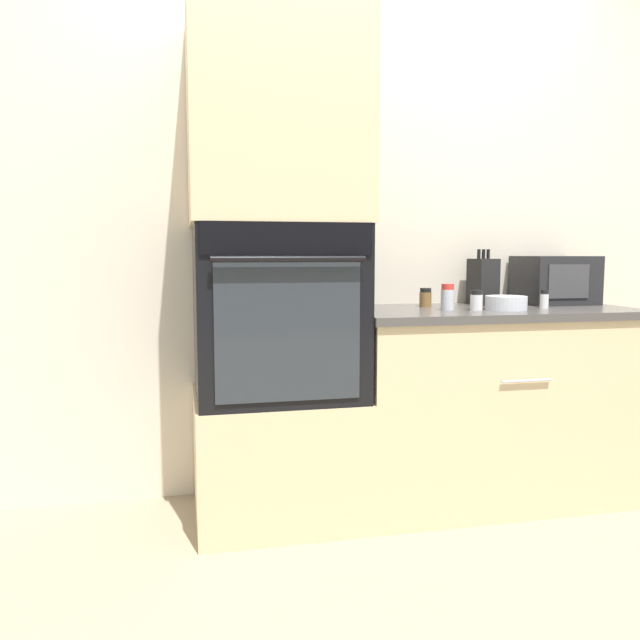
% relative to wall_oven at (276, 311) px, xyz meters
% --- Properties ---
extents(ground_plane, '(12.00, 12.00, 0.00)m').
position_rel_wall_oven_xyz_m(ground_plane, '(0.34, -0.30, -0.88)').
color(ground_plane, gray).
extents(wall_back, '(8.00, 0.05, 2.50)m').
position_rel_wall_oven_xyz_m(wall_back, '(0.34, 0.33, 0.37)').
color(wall_back, beige).
rests_on(wall_back, ground_plane).
extents(oven_cabinet_base, '(0.69, 0.60, 0.53)m').
position_rel_wall_oven_xyz_m(oven_cabinet_base, '(-0.00, 0.00, -0.61)').
color(oven_cabinet_base, beige).
rests_on(oven_cabinet_base, ground_plane).
extents(wall_oven, '(0.66, 0.64, 0.70)m').
position_rel_wall_oven_xyz_m(wall_oven, '(0.00, 0.00, 0.00)').
color(wall_oven, black).
rests_on(wall_oven, oven_cabinet_base).
extents(oven_cabinet_upper, '(0.69, 0.60, 0.85)m').
position_rel_wall_oven_xyz_m(oven_cabinet_upper, '(-0.00, 0.00, 0.77)').
color(oven_cabinet_upper, beige).
rests_on(oven_cabinet_upper, wall_oven).
extents(counter_unit, '(1.28, 0.63, 0.87)m').
position_rel_wall_oven_xyz_m(counter_unit, '(0.97, 0.00, -0.44)').
color(counter_unit, beige).
rests_on(counter_unit, ground_plane).
extents(microwave, '(0.33, 0.29, 0.23)m').
position_rel_wall_oven_xyz_m(microwave, '(1.38, 0.15, 0.11)').
color(microwave, '#232326').
rests_on(microwave, counter_unit).
extents(knife_block, '(0.10, 0.16, 0.26)m').
position_rel_wall_oven_xyz_m(knife_block, '(1.02, 0.18, 0.10)').
color(knife_block, black).
rests_on(knife_block, counter_unit).
extents(bowl, '(0.18, 0.18, 0.06)m').
position_rel_wall_oven_xyz_m(bowl, '(0.99, -0.09, 0.02)').
color(bowl, silver).
rests_on(bowl, counter_unit).
extents(condiment_jar_near, '(0.06, 0.06, 0.11)m').
position_rel_wall_oven_xyz_m(condiment_jar_near, '(0.73, -0.06, 0.05)').
color(condiment_jar_near, silver).
rests_on(condiment_jar_near, counter_unit).
extents(condiment_jar_mid, '(0.06, 0.06, 0.09)m').
position_rel_wall_oven_xyz_m(condiment_jar_mid, '(0.70, 0.12, 0.04)').
color(condiment_jar_mid, brown).
rests_on(condiment_jar_mid, counter_unit).
extents(condiment_jar_far, '(0.05, 0.05, 0.09)m').
position_rel_wall_oven_xyz_m(condiment_jar_far, '(0.85, -0.09, 0.04)').
color(condiment_jar_far, silver).
rests_on(condiment_jar_far, counter_unit).
extents(condiment_jar_back, '(0.04, 0.04, 0.08)m').
position_rel_wall_oven_xyz_m(condiment_jar_back, '(1.19, -0.07, 0.03)').
color(condiment_jar_back, silver).
rests_on(condiment_jar_back, counter_unit).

